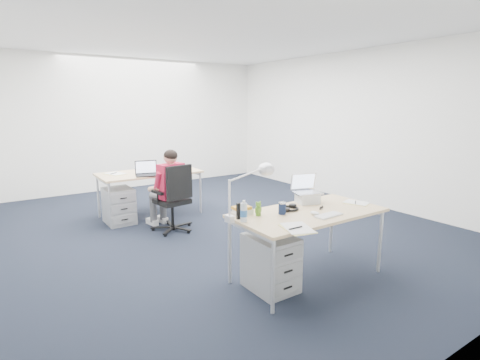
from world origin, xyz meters
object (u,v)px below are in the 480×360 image
object	(u,v)px
drawer_pedestal_far	(119,206)
far_cup	(166,167)
wireless_keyboard	(329,215)
book_stack	(242,210)
can_koozie	(282,208)
headphones	(289,208)
water_bottle	(244,211)
desk_lamp	(244,191)
drawer_pedestal_near	(271,263)
silver_laptop	(308,189)
sunglasses	(321,208)
cordless_phone	(239,211)
office_chair	(174,212)
computer_mouse	(315,213)
bear_figurine	(258,208)
desk_near	(309,216)
desk_far	(149,175)
seated_person	(167,189)
dark_laptop	(147,168)

from	to	relation	value
drawer_pedestal_far	far_cup	world-z (taller)	far_cup
wireless_keyboard	book_stack	bearing A→B (deg)	138.79
can_koozie	far_cup	world-z (taller)	can_koozie
drawer_pedestal_far	headphones	world-z (taller)	headphones
wireless_keyboard	book_stack	size ratio (longest dim) A/B	1.65
water_bottle	desk_lamp	world-z (taller)	desk_lamp
drawer_pedestal_near	headphones	distance (m)	0.61
wireless_keyboard	headphones	xyz separation A→B (m)	(-0.17, 0.39, 0.01)
silver_laptop	wireless_keyboard	size ratio (longest dim) A/B	1.04
can_koozie	book_stack	bearing A→B (deg)	147.90
sunglasses	cordless_phone	bearing A→B (deg)	145.94
desk_lamp	far_cup	distance (m)	3.05
water_bottle	far_cup	world-z (taller)	water_bottle
office_chair	headphones	distance (m)	2.13
computer_mouse	office_chair	bearing A→B (deg)	94.77
bear_figurine	desk_lamp	xyz separation A→B (m)	(-0.19, -0.02, 0.20)
computer_mouse	far_cup	distance (m)	3.29
wireless_keyboard	sunglasses	distance (m)	0.26
desk_near	desk_lamp	bearing A→B (deg)	167.35
desk_far	silver_laptop	world-z (taller)	silver_laptop
seated_person	computer_mouse	size ratio (longest dim) A/B	11.38
desk_near	can_koozie	distance (m)	0.32
water_bottle	desk_lamp	xyz separation A→B (m)	(0.04, 0.06, 0.17)
desk_far	water_bottle	world-z (taller)	water_bottle
desk_far	book_stack	size ratio (longest dim) A/B	8.64
can_koozie	book_stack	size ratio (longest dim) A/B	0.67
desk_near	book_stack	size ratio (longest dim) A/B	8.64
desk_lamp	office_chair	bearing A→B (deg)	91.04
computer_mouse	drawer_pedestal_far	bearing A→B (deg)	101.13
computer_mouse	cordless_phone	size ratio (longest dim) A/B	0.64
headphones	desk_lamp	size ratio (longest dim) A/B	0.46
bear_figurine	cordless_phone	distance (m)	0.23
desk_near	cordless_phone	bearing A→B (deg)	165.50
drawer_pedestal_far	dark_laptop	bearing A→B (deg)	-20.91
desk_far	cordless_phone	xyz separation A→B (m)	(-0.22, -2.95, 0.13)
dark_laptop	drawer_pedestal_near	bearing A→B (deg)	-71.37
headphones	sunglasses	distance (m)	0.34
water_bottle	far_cup	xyz separation A→B (m)	(0.52, 3.06, -0.05)
computer_mouse	book_stack	size ratio (longest dim) A/B	0.56
drawer_pedestal_near	computer_mouse	bearing A→B (deg)	-17.83
desk_near	far_cup	distance (m)	3.17
drawer_pedestal_far	seated_person	bearing A→B (deg)	-50.77
desk_near	seated_person	size ratio (longest dim) A/B	1.36
office_chair	seated_person	distance (m)	0.35
bear_figurine	headphones	bearing A→B (deg)	12.61
bear_figurine	drawer_pedestal_far	bearing A→B (deg)	116.10
drawer_pedestal_far	can_koozie	bearing A→B (deg)	-74.64
cordless_phone	can_koozie	bearing A→B (deg)	-10.07
desk_near	silver_laptop	xyz separation A→B (m)	(0.23, 0.26, 0.21)
drawer_pedestal_far	desk_lamp	size ratio (longest dim) A/B	1.00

